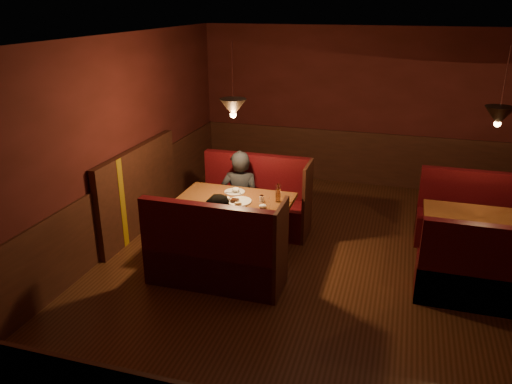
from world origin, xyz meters
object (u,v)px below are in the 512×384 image
(main_bench_far, at_px, (256,206))
(second_bench_far, at_px, (472,222))
(diner_a, at_px, (240,181))
(second_bench_near, at_px, (486,279))
(main_table, at_px, (236,212))
(main_bench_near, at_px, (214,259))
(second_table, at_px, (478,231))
(diner_b, at_px, (221,225))

(main_bench_far, distance_m, second_bench_far, 3.14)
(diner_a, bearing_deg, second_bench_near, 150.78)
(main_table, relative_size, main_bench_far, 0.91)
(main_bench_near, distance_m, second_bench_near, 3.15)
(main_table, bearing_deg, second_table, 7.90)
(main_bench_near, bearing_deg, diner_a, 97.00)
(second_table, bearing_deg, main_bench_far, 171.96)
(main_bench_near, bearing_deg, second_bench_far, 34.11)
(main_bench_near, xyz_separation_m, diner_a, (-0.19, 1.57, 0.45))
(second_bench_far, height_order, second_bench_near, same)
(main_table, xyz_separation_m, diner_b, (0.03, -0.64, 0.10))
(second_table, bearing_deg, second_bench_far, 87.80)
(main_table, relative_size, second_bench_near, 1.02)
(main_table, bearing_deg, second_bench_far, 21.61)
(main_bench_far, height_order, second_table, main_bench_far)
(main_bench_far, relative_size, main_bench_near, 1.00)
(main_table, height_order, diner_b, diner_b)
(diner_a, height_order, diner_b, diner_a)
(second_bench_far, relative_size, diner_b, 1.03)
(main_table, relative_size, second_bench_far, 1.02)
(second_bench_far, distance_m, second_bench_near, 1.62)
(main_bench_far, xyz_separation_m, second_bench_far, (3.11, 0.37, -0.02))
(second_bench_near, xyz_separation_m, diner_b, (-3.10, -0.26, 0.39))
(main_bench_near, xyz_separation_m, diner_b, (0.01, 0.23, 0.36))
(second_bench_far, bearing_deg, main_table, -158.39)
(second_bench_near, bearing_deg, main_bench_near, -171.08)
(main_bench_near, height_order, second_bench_far, main_bench_near)
(second_bench_near, bearing_deg, diner_b, -175.17)
(diner_a, bearing_deg, second_bench_far, 178.14)
(second_table, bearing_deg, diner_a, 175.24)
(second_bench_far, relative_size, second_bench_near, 1.00)
(main_bench_far, bearing_deg, main_bench_near, -90.00)
(main_table, height_order, second_bench_near, second_bench_near)
(second_table, distance_m, second_bench_near, 0.84)
(main_bench_near, relative_size, diner_a, 1.03)
(main_bench_far, bearing_deg, second_bench_near, -21.80)
(main_table, bearing_deg, second_bench_near, -6.92)
(second_bench_far, height_order, diner_b, diner_b)
(main_bench_far, height_order, second_bench_far, main_bench_far)
(main_bench_far, distance_m, diner_a, 0.52)
(second_bench_far, bearing_deg, diner_b, -148.76)
(second_bench_far, xyz_separation_m, second_bench_near, (0.00, -1.62, 0.00))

